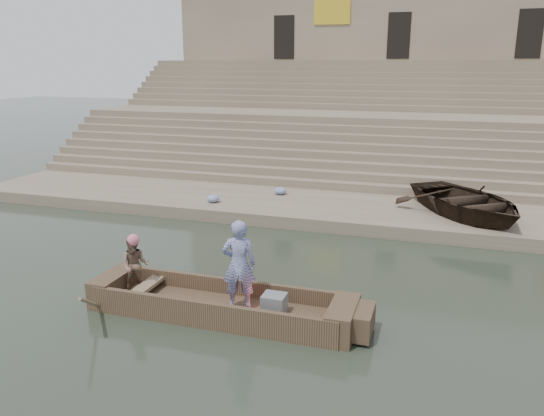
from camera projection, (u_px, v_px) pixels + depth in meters
The scene contains 13 objects.
ground at pixel (377, 337), 10.18m from camera, with size 120.00×120.00×0.00m, color #262E23.
lower_landing at pixel (407, 216), 17.47m from camera, with size 32.00×4.00×0.40m, color gray.
mid_landing at pixel (421, 147), 24.04m from camera, with size 32.00×3.00×2.80m, color gray.
upper_landing at pixel (428, 108), 30.16m from camera, with size 32.00×3.00×5.20m, color gray.
ghat_steps at pixel (423, 133), 25.49m from camera, with size 32.00×11.00×5.20m.
building_wall at pixel (434, 54), 33.04m from camera, with size 32.00×5.07×11.20m.
main_rowboat at pixel (221, 310), 11.03m from camera, with size 5.00×1.30×0.22m, color brown.
rowboat_trim at pixel (230, 303), 10.92m from camera, with size 6.04×2.63×1.93m.
standing_man at pixel (239, 265), 10.68m from camera, with size 0.68×0.45×1.87m, color navy.
rowing_man at pixel (135, 265), 11.47m from camera, with size 0.61×0.48×1.26m, color #2B8161.
television at pixel (274, 304), 10.61m from camera, with size 0.46×0.42×0.40m.
beached_rowboat at pixel (466, 201), 16.71m from camera, with size 3.30×4.61×0.96m, color #2D2116.
cloth_bundles at pixel (248, 195), 18.95m from camera, with size 2.33×2.24×0.26m.
Camera 1 is at (0.88, -9.34, 5.07)m, focal length 35.13 mm.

